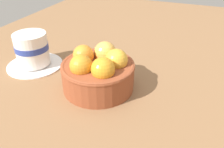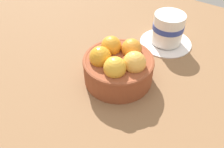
# 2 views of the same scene
# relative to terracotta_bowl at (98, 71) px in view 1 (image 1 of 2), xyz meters

# --- Properties ---
(ground_plane) EXTENTS (1.55, 0.94, 0.05)m
(ground_plane) POSITION_rel_terracotta_bowl_xyz_m (-0.00, 0.00, -0.06)
(ground_plane) COLOR brown
(terracotta_bowl) EXTENTS (0.15, 0.15, 0.09)m
(terracotta_bowl) POSITION_rel_terracotta_bowl_xyz_m (0.00, 0.00, 0.00)
(terracotta_bowl) COLOR brown
(terracotta_bowl) RESTS_ON ground_plane
(coffee_cup) EXTENTS (0.13, 0.13, 0.08)m
(coffee_cup) POSITION_rel_terracotta_bowl_xyz_m (0.03, 0.18, -0.00)
(coffee_cup) COLOR white
(coffee_cup) RESTS_ON ground_plane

